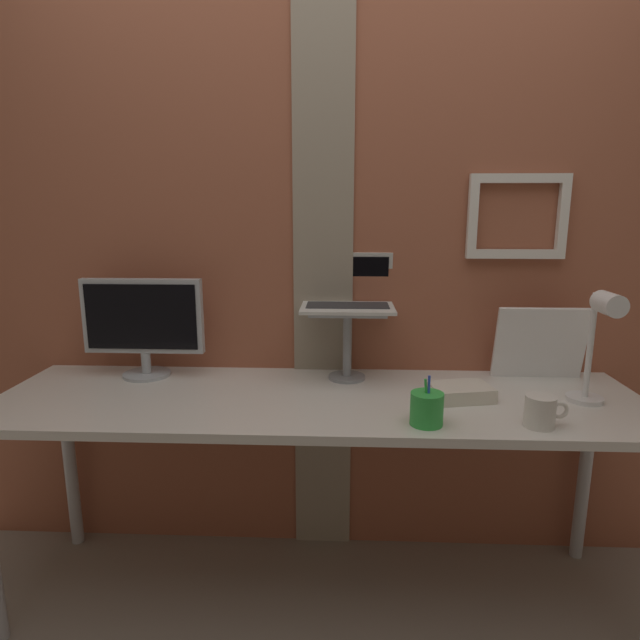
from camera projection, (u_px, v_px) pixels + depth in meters
ground_plane at (329, 608)px, 1.91m from camera, size 6.00×6.00×0.00m
brick_wall_back at (334, 230)px, 2.08m from camera, size 3.05×0.16×2.66m
desk at (319, 416)px, 1.84m from camera, size 2.24×0.64×0.78m
monitor at (143, 321)px, 2.01m from camera, size 0.46×0.18×0.38m
laptop_stand at (347, 333)px, 1.98m from camera, size 0.28×0.22×0.27m
laptop at (348, 293)px, 2.01m from camera, size 0.35×0.26×0.20m
whiteboard_panel at (540, 343)px, 1.99m from camera, size 0.34×0.07×0.28m
desk_lamp at (599, 336)px, 1.68m from camera, size 0.12×0.20×0.39m
pen_cup at (427, 409)px, 1.58m from camera, size 0.10×0.10×0.15m
coffee_mug at (541, 411)px, 1.57m from camera, size 0.13×0.09×0.10m
paper_clutter_stack at (461, 392)px, 1.80m from camera, size 0.22×0.18×0.05m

